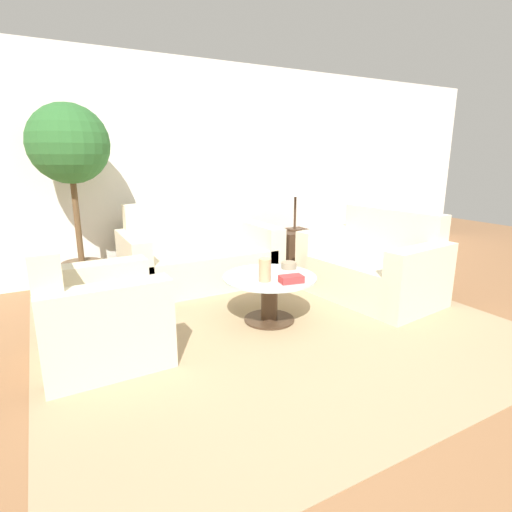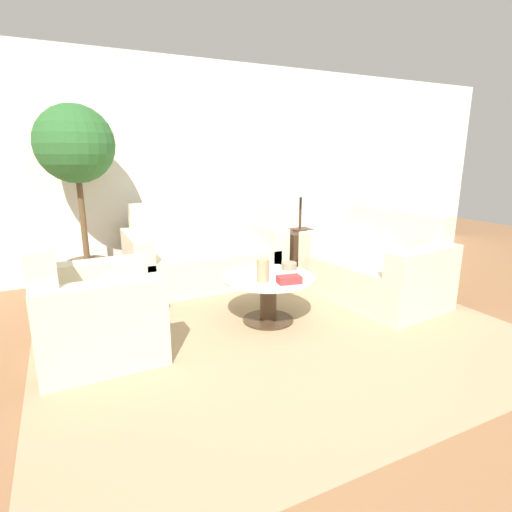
% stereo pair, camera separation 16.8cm
% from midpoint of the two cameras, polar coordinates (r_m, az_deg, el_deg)
% --- Properties ---
extents(ground_plane, '(14.00, 14.00, 0.00)m').
position_cam_midpoint_polar(ground_plane, '(3.06, 11.33, -14.55)').
color(ground_plane, '#8E603D').
extents(wall_back, '(10.00, 0.06, 2.60)m').
position_cam_midpoint_polar(wall_back, '(5.26, -7.58, 12.34)').
color(wall_back, white).
rests_on(wall_back, ground_plane).
extents(rug, '(3.82, 3.59, 0.01)m').
position_cam_midpoint_polar(rug, '(3.67, 3.07, -9.17)').
color(rug, tan).
rests_on(rug, ground_plane).
extents(sofa_main, '(1.72, 0.91, 0.92)m').
position_cam_midpoint_polar(sofa_main, '(4.72, -6.57, -0.18)').
color(sofa_main, beige).
rests_on(sofa_main, ground_plane).
extents(armchair, '(0.85, 0.84, 0.89)m').
position_cam_midpoint_polar(armchair, '(3.16, -21.17, -8.31)').
color(armchair, beige).
rests_on(armchair, ground_plane).
extents(loveseat, '(1.02, 1.45, 0.91)m').
position_cam_midpoint_polar(loveseat, '(4.37, 18.01, -1.97)').
color(loveseat, beige).
rests_on(loveseat, ground_plane).
extents(coffee_table, '(0.83, 0.83, 0.42)m').
position_cam_midpoint_polar(coffee_table, '(3.57, 3.12, -5.20)').
color(coffee_table, '#422D1E').
rests_on(coffee_table, ground_plane).
extents(side_table, '(0.44, 0.44, 0.54)m').
position_cam_midpoint_polar(side_table, '(5.11, 7.14, 0.62)').
color(side_table, '#422D1E').
rests_on(side_table, ground_plane).
extents(table_lamp, '(0.34, 0.34, 0.68)m').
position_cam_midpoint_polar(table_lamp, '(4.99, 7.42, 9.66)').
color(table_lamp, '#422D1E').
rests_on(table_lamp, side_table).
extents(potted_plant, '(0.77, 0.77, 1.95)m').
position_cam_midpoint_polar(potted_plant, '(4.46, -23.23, 12.34)').
color(potted_plant, brown).
rests_on(potted_plant, ground_plane).
extents(vase, '(0.11, 0.11, 0.19)m').
position_cam_midpoint_polar(vase, '(3.36, 2.42, -2.03)').
color(vase, tan).
rests_on(vase, coffee_table).
extents(bowl, '(0.14, 0.14, 0.06)m').
position_cam_midpoint_polar(bowl, '(3.76, 6.03, -1.39)').
color(bowl, gray).
rests_on(bowl, coffee_table).
extents(book_stack, '(0.21, 0.15, 0.06)m').
position_cam_midpoint_polar(book_stack, '(3.35, 6.19, -3.36)').
color(book_stack, '#BC3333').
rests_on(book_stack, coffee_table).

